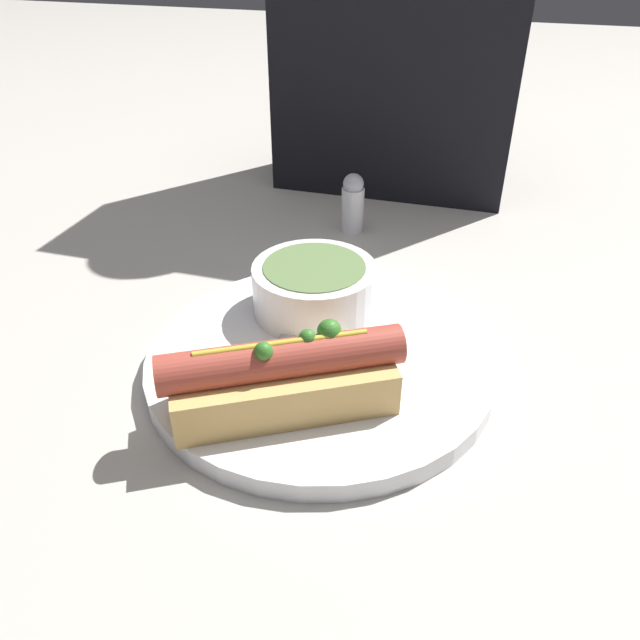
# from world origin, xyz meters

# --- Properties ---
(ground_plane) EXTENTS (4.00, 4.00, 0.00)m
(ground_plane) POSITION_xyz_m (0.00, 0.00, 0.00)
(ground_plane) COLOR #BCB7AD
(dinner_plate) EXTENTS (0.29, 0.29, 0.02)m
(dinner_plate) POSITION_xyz_m (0.00, 0.00, 0.01)
(dinner_plate) COLOR white
(dinner_plate) RESTS_ON ground_plane
(hot_dog) EXTENTS (0.17, 0.13, 0.07)m
(hot_dog) POSITION_xyz_m (-0.01, -0.07, 0.04)
(hot_dog) COLOR #DBAD60
(hot_dog) RESTS_ON dinner_plate
(soup_bowl) EXTENTS (0.11, 0.11, 0.05)m
(soup_bowl) POSITION_xyz_m (-0.02, 0.06, 0.04)
(soup_bowl) COLOR white
(soup_bowl) RESTS_ON dinner_plate
(spoon) EXTENTS (0.07, 0.15, 0.01)m
(spoon) POSITION_xyz_m (-0.03, -0.01, 0.02)
(spoon) COLOR #B7B7BC
(spoon) RESTS_ON dinner_plate
(salt_shaker) EXTENTS (0.03, 0.03, 0.07)m
(salt_shaker) POSITION_xyz_m (-0.04, 0.27, 0.04)
(salt_shaker) COLOR silver
(salt_shaker) RESTS_ON ground_plane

